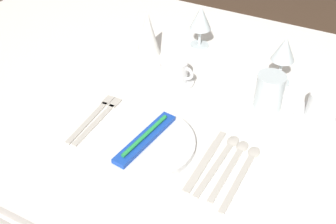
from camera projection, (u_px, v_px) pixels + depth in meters
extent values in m
cube|color=white|center=(177.00, 94.00, 1.21)|extent=(1.80, 1.10, 0.04)
cube|color=white|center=(237.00, 43.00, 1.65)|extent=(1.80, 0.01, 0.18)
cylinder|color=brown|center=(72.00, 61.00, 2.04)|extent=(0.07, 0.07, 0.70)
cylinder|color=white|center=(145.00, 143.00, 1.01)|extent=(0.25, 0.25, 0.02)
cube|color=blue|center=(145.00, 139.00, 1.00)|extent=(0.06, 0.21, 0.01)
cylinder|color=green|center=(145.00, 135.00, 0.99)|extent=(0.03, 0.17, 0.01)
cube|color=beige|center=(94.00, 124.00, 1.07)|extent=(0.02, 0.18, 0.00)
cube|color=beige|center=(115.00, 103.00, 1.14)|extent=(0.02, 0.04, 0.00)
cube|color=beige|center=(87.00, 122.00, 1.08)|extent=(0.02, 0.18, 0.00)
cube|color=beige|center=(108.00, 101.00, 1.15)|extent=(0.02, 0.04, 0.00)
cube|color=beige|center=(202.00, 165.00, 0.96)|extent=(0.02, 0.18, 0.00)
cube|color=beige|center=(219.00, 139.00, 1.03)|extent=(0.02, 0.06, 0.00)
cube|color=beige|center=(214.00, 169.00, 0.95)|extent=(0.02, 0.19, 0.00)
ellipsoid|color=beige|center=(233.00, 141.00, 1.02)|extent=(0.03, 0.04, 0.01)
cube|color=beige|center=(226.00, 174.00, 0.94)|extent=(0.02, 0.18, 0.00)
ellipsoid|color=beige|center=(242.00, 146.00, 1.01)|extent=(0.03, 0.04, 0.01)
cube|color=beige|center=(238.00, 182.00, 0.92)|extent=(0.02, 0.19, 0.00)
ellipsoid|color=beige|center=(254.00, 152.00, 0.99)|extent=(0.03, 0.04, 0.01)
cylinder|color=white|center=(320.00, 117.00, 1.09)|extent=(0.14, 0.14, 0.01)
cylinder|color=white|center=(323.00, 105.00, 1.06)|extent=(0.08, 0.08, 0.07)
cylinder|color=white|center=(174.00, 81.00, 1.22)|extent=(0.12, 0.12, 0.01)
cylinder|color=white|center=(174.00, 71.00, 1.20)|extent=(0.08, 0.08, 0.06)
torus|color=white|center=(186.00, 73.00, 1.18)|extent=(0.04, 0.01, 0.04)
cylinder|color=silver|center=(199.00, 45.00, 1.39)|extent=(0.06, 0.06, 0.01)
cylinder|color=silver|center=(200.00, 37.00, 1.36)|extent=(0.01, 0.01, 0.06)
cone|color=silver|center=(201.00, 18.00, 1.32)|extent=(0.07, 0.07, 0.08)
cylinder|color=silver|center=(278.00, 82.00, 1.22)|extent=(0.07, 0.07, 0.01)
cylinder|color=silver|center=(280.00, 71.00, 1.19)|extent=(0.01, 0.01, 0.07)
cone|color=silver|center=(285.00, 49.00, 1.15)|extent=(0.07, 0.07, 0.07)
cylinder|color=silver|center=(269.00, 92.00, 1.10)|extent=(0.08, 0.08, 0.10)
cylinder|color=#C68C1E|center=(268.00, 100.00, 1.12)|extent=(0.07, 0.07, 0.04)
cone|color=white|center=(148.00, 33.00, 1.30)|extent=(0.08, 0.08, 0.15)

